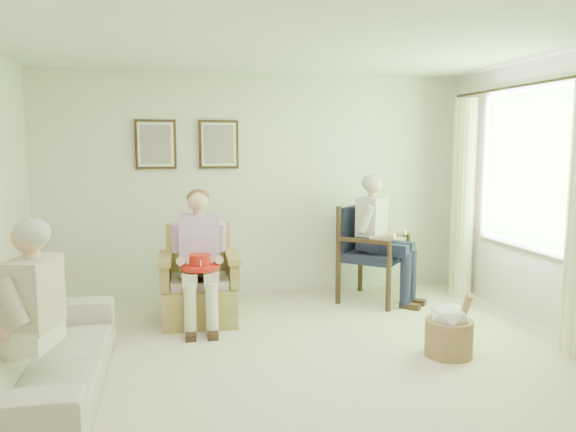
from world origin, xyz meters
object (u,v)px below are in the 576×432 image
Objects in this scene: wood_armchair at (371,249)px; hatbox at (449,329)px; red_hat at (200,264)px; wicker_armchair at (200,291)px; person_dark at (377,229)px; person_wicker at (199,249)px; sofa at (40,356)px; person_sofa at (27,309)px.

hatbox is (0.01, -1.84, -0.36)m from wood_armchair.
red_hat is at bearing 153.04° from wood_armchair.
wicker_armchair is 2.46m from hatbox.
person_dark is (0.00, -0.18, 0.26)m from wood_armchair.
wicker_armchair is 0.73× the size of person_wicker.
person_dark is at bearing -60.75° from sofa.
red_hat is 0.61× the size of hatbox.
person_sofa is at bearing -120.95° from wicker_armchair.
sofa is at bearing 164.21° from wood_armchair.
hatbox is (3.20, 0.41, -0.50)m from person_sofa.
wood_armchair reaches higher than sofa.
person_wicker is (1.20, 1.43, 0.45)m from sofa.
wood_armchair is at bearing 90.35° from hatbox.
person_sofa is at bearing 167.71° from wood_armchair.
wicker_armchair is 0.68× the size of person_dark.
wood_armchair is at bearing 20.43° from red_hat.
sofa is 3.70m from person_dark.
person_dark is at bearing 136.54° from person_sofa.
hatbox is at bearing -137.04° from wood_armchair.
wood_armchair is at bearing 42.61° from person_dark.
person_sofa is at bearing 180.00° from sofa.
sofa is 3.65× the size of hatbox.
hatbox is (3.20, 0.13, -0.08)m from sofa.
person_sofa reaches higher than sofa.
person_wicker is at bearing -40.11° from sofa.
red_hat is (-0.01, -0.21, -0.10)m from person_wicker.
person_wicker is (-1.99, -0.54, 0.17)m from wood_armchair.
person_dark reaches higher than hatbox.
person_sofa is 3.27m from hatbox.
wicker_armchair is 1.97m from sofa.
sofa is 1.68× the size of person_sofa.
red_hat is at bearing -89.48° from wicker_armchair.
person_wicker is 2.09m from person_sofa.
person_dark is at bearing 12.54° from person_wicker.
wood_armchair is at bearing -58.40° from sofa.
sofa is 5.95× the size of red_hat.
person_dark is 2.41× the size of hatbox.
red_hat is at bearing -90.56° from person_wicker.
wood_armchair is 3.76m from sofa.
red_hat is (1.19, 1.50, -0.08)m from person_sofa.
sofa is 3.21m from hatbox.
wood_armchair reaches higher than red_hat.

